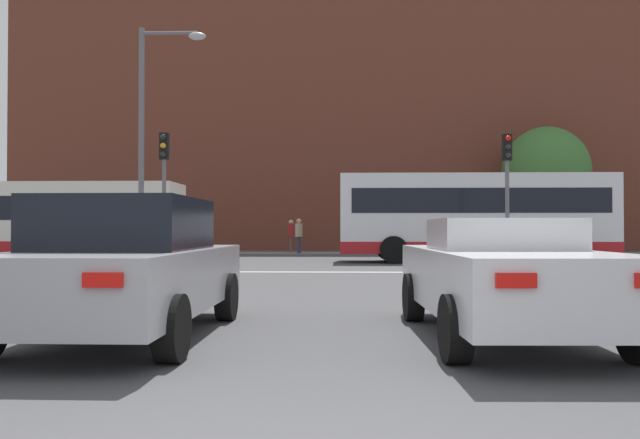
# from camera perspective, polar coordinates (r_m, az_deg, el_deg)

# --- Properties ---
(stop_line_strip) EXTENTS (8.09, 0.30, 0.01)m
(stop_line_strip) POSITION_cam_1_polar(r_m,az_deg,el_deg) (18.03, 0.94, -4.82)
(stop_line_strip) COLOR silver
(stop_line_strip) RESTS_ON ground_plane
(far_pavement) EXTENTS (68.99, 2.50, 0.01)m
(far_pavement) POSITION_cam_1_polar(r_m,az_deg,el_deg) (32.61, 1.34, -3.07)
(far_pavement) COLOR gray
(far_pavement) RESTS_ON ground_plane
(brick_civic_building) EXTENTS (46.01, 13.23, 25.45)m
(brick_civic_building) POSITION_cam_1_polar(r_m,az_deg,el_deg) (43.77, 5.15, 10.05)
(brick_civic_building) COLOR brown
(brick_civic_building) RESTS_ON ground_plane
(car_saloon_left) EXTENTS (2.04, 4.39, 1.59)m
(car_saloon_left) POSITION_cam_1_polar(r_m,az_deg,el_deg) (7.49, -17.28, -4.21)
(car_saloon_left) COLOR #9E9EA3
(car_saloon_left) RESTS_ON ground_plane
(car_roadster_right) EXTENTS (2.01, 4.40, 1.36)m
(car_roadster_right) POSITION_cam_1_polar(r_m,az_deg,el_deg) (7.41, 16.53, -5.01)
(car_roadster_right) COLOR silver
(car_roadster_right) RESTS_ON ground_plane
(bus_crossing_lead) EXTENTS (10.08, 2.64, 3.27)m
(bus_crossing_lead) POSITION_cam_1_polar(r_m,az_deg,el_deg) (24.20, 13.87, 0.36)
(bus_crossing_lead) COLOR silver
(bus_crossing_lead) RESTS_ON ground_plane
(bus_crossing_trailing) EXTENTS (11.11, 2.67, 3.03)m
(bus_crossing_trailing) POSITION_cam_1_polar(r_m,az_deg,el_deg) (26.80, -24.41, 0.01)
(bus_crossing_trailing) COLOR silver
(bus_crossing_trailing) RESTS_ON ground_plane
(traffic_light_near_left) EXTENTS (0.26, 0.31, 4.14)m
(traffic_light_near_left) POSITION_cam_1_polar(r_m,az_deg,el_deg) (19.31, -14.08, 3.72)
(traffic_light_near_left) COLOR slate
(traffic_light_near_left) RESTS_ON ground_plane
(traffic_light_far_right) EXTENTS (0.26, 0.31, 3.69)m
(traffic_light_far_right) POSITION_cam_1_polar(r_m,az_deg,el_deg) (32.66, 11.27, 1.34)
(traffic_light_far_right) COLOR slate
(traffic_light_far_right) RESTS_ON ground_plane
(traffic_light_near_right) EXTENTS (0.26, 0.31, 4.11)m
(traffic_light_near_right) POSITION_cam_1_polar(r_m,az_deg,el_deg) (19.64, 16.75, 3.61)
(traffic_light_near_right) COLOR slate
(traffic_light_near_right) RESTS_ON ground_plane
(street_lamp_junction) EXTENTS (1.95, 0.36, 7.08)m
(street_lamp_junction) POSITION_cam_1_polar(r_m,az_deg,el_deg) (18.89, -15.06, 8.52)
(street_lamp_junction) COLOR slate
(street_lamp_junction) RESTS_ON ground_plane
(pedestrian_waiting) EXTENTS (0.35, 0.45, 1.79)m
(pedestrian_waiting) POSITION_cam_1_polar(r_m,az_deg,el_deg) (31.89, -1.95, -1.22)
(pedestrian_waiting) COLOR #333851
(pedestrian_waiting) RESTS_ON ground_plane
(pedestrian_walking_east) EXTENTS (0.25, 0.41, 1.74)m
(pedestrian_walking_east) POSITION_cam_1_polar(r_m,az_deg,el_deg) (33.04, -2.68, -1.27)
(pedestrian_walking_east) COLOR brown
(pedestrian_walking_east) RESTS_ON ground_plane
(pedestrian_walking_west) EXTENTS (0.42, 0.26, 1.57)m
(pedestrian_walking_west) POSITION_cam_1_polar(r_m,az_deg,el_deg) (33.47, -11.07, -1.44)
(pedestrian_walking_west) COLOR brown
(pedestrian_walking_west) RESTS_ON ground_plane
(tree_by_building) EXTENTS (4.60, 4.60, 6.74)m
(tree_by_building) POSITION_cam_1_polar(r_m,az_deg,el_deg) (35.62, 19.94, 4.10)
(tree_by_building) COLOR #4C3823
(tree_by_building) RESTS_ON ground_plane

